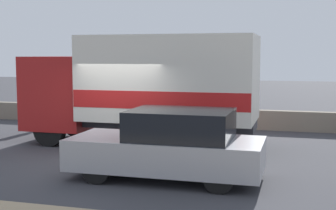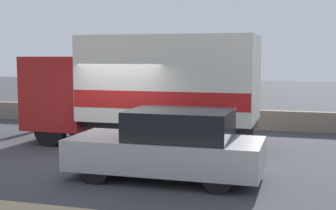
{
  "view_description": "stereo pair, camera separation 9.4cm",
  "coord_description": "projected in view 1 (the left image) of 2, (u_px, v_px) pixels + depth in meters",
  "views": [
    {
      "loc": [
        4.82,
        -11.11,
        2.75
      ],
      "look_at": [
        1.59,
        0.47,
        1.46
      ],
      "focal_mm": 50.0,
      "sensor_mm": 36.0,
      "label": 1
    },
    {
      "loc": [
        4.91,
        -11.08,
        2.75
      ],
      "look_at": [
        1.59,
        0.47,
        1.46
      ],
      "focal_mm": 50.0,
      "sensor_mm": 36.0,
      "label": 2
    }
  ],
  "objects": [
    {
      "name": "box_truck",
      "position": [
        148.0,
        86.0,
        14.06
      ],
      "size": [
        7.04,
        2.49,
        3.31
      ],
      "rotation": [
        0.0,
        0.0,
        3.14
      ],
      "color": "maroon",
      "rests_on": "ground_plane"
    },
    {
      "name": "car_hatchback",
      "position": [
        170.0,
        145.0,
        10.31
      ],
      "size": [
        4.26,
        1.79,
        1.56
      ],
      "rotation": [
        0.0,
        0.0,
        3.14
      ],
      "color": "#9E9EA3",
      "rests_on": "ground_plane"
    },
    {
      "name": "ground_plane",
      "position": [
        105.0,
        160.0,
        12.22
      ],
      "size": [
        80.0,
        80.0,
        0.0
      ],
      "primitive_type": "plane",
      "color": "#38383D"
    },
    {
      "name": "pedestrian",
      "position": [
        46.0,
        106.0,
        17.47
      ],
      "size": [
        0.35,
        0.35,
        1.62
      ],
      "color": "#473828",
      "rests_on": "ground_plane"
    },
    {
      "name": "stone_wall_backdrop",
      "position": [
        169.0,
        116.0,
        18.2
      ],
      "size": [
        60.0,
        0.35,
        0.72
      ],
      "color": "gray",
      "rests_on": "ground_plane"
    }
  ]
}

